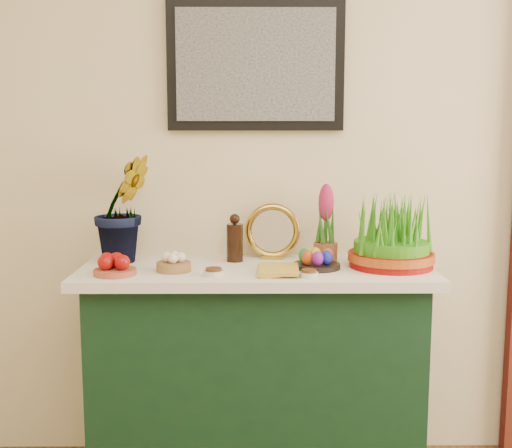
{
  "coord_description": "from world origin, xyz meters",
  "views": [
    {
      "loc": [
        -0.32,
        -0.51,
        1.43
      ],
      "look_at": [
        -0.31,
        1.95,
        1.07
      ],
      "focal_mm": 45.0,
      "sensor_mm": 36.0,
      "label": 1
    }
  ],
  "objects": [
    {
      "name": "garlic_basket",
      "position": [
        -0.63,
        1.92,
        0.92
      ],
      "size": [
        0.15,
        0.15,
        0.08
      ],
      "color": "#A77743",
      "rests_on": "tablecloth"
    },
    {
      "name": "sideboard",
      "position": [
        -0.31,
        2.0,
        0.42
      ],
      "size": [
        1.3,
        0.45,
        0.85
      ],
      "primitive_type": "cube",
      "color": "#12321A",
      "rests_on": "ground"
    },
    {
      "name": "vinegar_cruet",
      "position": [
        -0.4,
        2.11,
        0.98
      ],
      "size": [
        0.07,
        0.07,
        0.2
      ],
      "color": "black",
      "rests_on": "tablecloth"
    },
    {
      "name": "mirror",
      "position": [
        -0.24,
        2.18,
        1.0
      ],
      "size": [
        0.24,
        0.07,
        0.24
      ],
      "color": "gold",
      "rests_on": "tablecloth"
    },
    {
      "name": "wheatgrass_sabzeh",
      "position": [
        0.23,
        2.0,
        1.01
      ],
      "size": [
        0.34,
        0.34,
        0.28
      ],
      "color": "#8E0705",
      "rests_on": "tablecloth"
    },
    {
      "name": "apple_bowl",
      "position": [
        -0.84,
        1.86,
        0.92
      ],
      "size": [
        0.21,
        0.21,
        0.08
      ],
      "color": "#A34C34",
      "rests_on": "tablecloth"
    },
    {
      "name": "spice_dish_right",
      "position": [
        -0.11,
        1.82,
        0.9
      ],
      "size": [
        0.07,
        0.07,
        0.03
      ],
      "color": "silver",
      "rests_on": "tablecloth"
    },
    {
      "name": "hyacinth_green",
      "position": [
        -0.85,
        2.11,
        1.18
      ],
      "size": [
        0.39,
        0.38,
        0.59
      ],
      "primitive_type": "imported",
      "rotation": [
        0.0,
        0.0,
        0.64
      ],
      "color": "#28661A",
      "rests_on": "tablecloth"
    },
    {
      "name": "egg_plate",
      "position": [
        -0.07,
        1.97,
        0.92
      ],
      "size": [
        0.23,
        0.23,
        0.08
      ],
      "color": "black",
      "rests_on": "tablecloth"
    },
    {
      "name": "book",
      "position": [
        -0.3,
        1.89,
        0.9
      ],
      "size": [
        0.15,
        0.21,
        0.03
      ],
      "primitive_type": "imported",
      "rotation": [
        0.0,
        0.0,
        -0.03
      ],
      "color": "gold",
      "rests_on": "tablecloth"
    },
    {
      "name": "tablecloth",
      "position": [
        -0.31,
        2.0,
        0.87
      ],
      "size": [
        1.4,
        0.55,
        0.04
      ],
      "primitive_type": "cube",
      "color": "white",
      "rests_on": "sideboard"
    },
    {
      "name": "hyacinth_pink",
      "position": [
        -0.02,
        2.1,
        1.04
      ],
      "size": [
        0.1,
        0.1,
        0.33
      ],
      "color": "#975234",
      "rests_on": "tablecloth"
    },
    {
      "name": "spice_dish_left",
      "position": [
        -0.47,
        1.85,
        0.9
      ],
      "size": [
        0.08,
        0.08,
        0.03
      ],
      "color": "silver",
      "rests_on": "tablecloth"
    }
  ]
}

